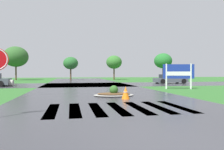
{
  "coord_description": "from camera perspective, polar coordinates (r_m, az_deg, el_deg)",
  "views": [
    {
      "loc": [
        -1.96,
        -4.27,
        1.53
      ],
      "look_at": [
        0.53,
        8.76,
        1.36
      ],
      "focal_mm": 34.77,
      "sensor_mm": 36.0,
      "label": 1
    }
  ],
  "objects": [
    {
      "name": "median_island",
      "position": [
        14.1,
        0.47,
        -4.93
      ],
      "size": [
        2.63,
        1.78,
        0.68
      ],
      "color": "#9E9B93",
      "rests_on": "ground"
    },
    {
      "name": "traffic_cone",
      "position": [
        12.43,
        3.6,
        -4.69
      ],
      "size": [
        0.47,
        0.47,
        0.73
      ],
      "color": "orange",
      "rests_on": "ground"
    },
    {
      "name": "crosswalk_stripes",
      "position": [
        9.32,
        1.49,
        -8.72
      ],
      "size": [
        5.85,
        3.52,
        0.01
      ],
      "color": "white",
      "rests_on": "ground"
    },
    {
      "name": "car_white_sedan",
      "position": [
        31.12,
        14.94,
        -1.05
      ],
      "size": [
        4.48,
        2.13,
        1.25
      ],
      "rotation": [
        0.0,
        0.0,
        -0.0
      ],
      "color": "#4C545B",
      "rests_on": "ground"
    },
    {
      "name": "asphalt_roadway",
      "position": [
        14.49,
        -3.01,
        -5.33
      ],
      "size": [
        10.34,
        80.0,
        0.01
      ],
      "primitive_type": "cube",
      "color": "#35353A",
      "rests_on": "ground"
    },
    {
      "name": "asphalt_cross_road",
      "position": [
        26.88,
        -6.65,
        -2.54
      ],
      "size": [
        90.0,
        9.31,
        0.01
      ],
      "primitive_type": "cube",
      "color": "#35353A",
      "rests_on": "ground"
    },
    {
      "name": "background_treeline",
      "position": [
        44.81,
        -16.3,
        3.76
      ],
      "size": [
        43.23,
        5.71,
        6.56
      ],
      "color": "#4C3823",
      "rests_on": "ground"
    },
    {
      "name": "ground_plane",
      "position": [
        4.96,
        13.78,
        -17.9
      ],
      "size": [
        120.0,
        120.0,
        0.1
      ],
      "primitive_type": "cube",
      "color": "#2D6628"
    },
    {
      "name": "estate_billboard",
      "position": [
        20.78,
        17.08,
        0.63
      ],
      "size": [
        2.73,
        0.86,
        2.32
      ],
      "rotation": [
        0.0,
        0.0,
        2.86
      ],
      "color": "white",
      "rests_on": "ground"
    },
    {
      "name": "drainage_pipe_stack",
      "position": [
        26.34,
        -26.86,
        -1.91
      ],
      "size": [
        2.26,
        0.79,
        0.72
      ],
      "color": "#9E9B93",
      "rests_on": "ground"
    }
  ]
}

